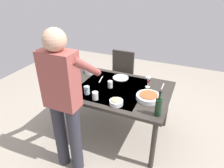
% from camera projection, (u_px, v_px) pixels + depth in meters
% --- Properties ---
extents(ground_plane, '(6.00, 6.00, 0.00)m').
position_uv_depth(ground_plane, '(112.00, 130.00, 3.08)').
color(ground_plane, '#9E9384').
extents(dining_table, '(1.55, 1.00, 0.75)m').
position_uv_depth(dining_table, '(112.00, 92.00, 2.75)').
color(dining_table, '#332D28').
rests_on(dining_table, ground_plane).
extents(chair_near, '(0.40, 0.40, 0.91)m').
position_uv_depth(chair_near, '(121.00, 73.00, 3.61)').
color(chair_near, black).
rests_on(chair_near, ground_plane).
extents(person_server, '(0.42, 0.61, 1.69)m').
position_uv_depth(person_server, '(64.00, 98.00, 2.08)').
color(person_server, '#2D2D38').
rests_on(person_server, ground_plane).
extents(wine_bottle, '(0.07, 0.07, 0.30)m').
position_uv_depth(wine_bottle, '(158.00, 107.00, 2.13)').
color(wine_bottle, black).
rests_on(wine_bottle, dining_table).
extents(wine_glass_left, '(0.07, 0.07, 0.15)m').
position_uv_depth(wine_glass_left, '(148.00, 80.00, 2.67)').
color(wine_glass_left, white).
rests_on(wine_glass_left, dining_table).
extents(water_cup_near_left, '(0.07, 0.07, 0.10)m').
position_uv_depth(water_cup_near_left, '(95.00, 96.00, 2.43)').
color(water_cup_near_left, silver).
rests_on(water_cup_near_left, dining_table).
extents(water_cup_near_right, '(0.07, 0.07, 0.10)m').
position_uv_depth(water_cup_near_right, '(77.00, 72.00, 3.03)').
color(water_cup_near_right, silver).
rests_on(water_cup_near_right, dining_table).
extents(water_cup_far_left, '(0.08, 0.08, 0.10)m').
position_uv_depth(water_cup_far_left, '(87.00, 90.00, 2.55)').
color(water_cup_far_left, silver).
rests_on(water_cup_far_left, dining_table).
extents(water_cup_far_right, '(0.07, 0.07, 0.09)m').
position_uv_depth(water_cup_far_right, '(110.00, 84.00, 2.69)').
color(water_cup_far_right, silver).
rests_on(water_cup_far_right, dining_table).
extents(serving_bowl_pasta, '(0.30, 0.30, 0.07)m').
position_uv_depth(serving_bowl_pasta, '(148.00, 97.00, 2.44)').
color(serving_bowl_pasta, silver).
rests_on(serving_bowl_pasta, dining_table).
extents(side_bowl_salad, '(0.18, 0.18, 0.07)m').
position_uv_depth(side_bowl_salad, '(91.00, 71.00, 3.11)').
color(side_bowl_salad, silver).
rests_on(side_bowl_salad, dining_table).
extents(side_bowl_bread, '(0.16, 0.16, 0.07)m').
position_uv_depth(side_bowl_bread, '(116.00, 102.00, 2.34)').
color(side_bowl_bread, silver).
rests_on(side_bowl_bread, dining_table).
extents(dinner_plate_near, '(0.23, 0.23, 0.01)m').
position_uv_depth(dinner_plate_near, '(121.00, 78.00, 2.96)').
color(dinner_plate_near, silver).
rests_on(dinner_plate_near, dining_table).
extents(table_knife, '(0.05, 0.20, 0.00)m').
position_uv_depth(table_knife, '(101.00, 79.00, 2.92)').
color(table_knife, silver).
rests_on(table_knife, dining_table).
extents(table_fork, '(0.01, 0.18, 0.00)m').
position_uv_depth(table_fork, '(163.00, 86.00, 2.74)').
color(table_fork, silver).
rests_on(table_fork, dining_table).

